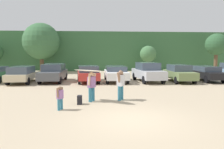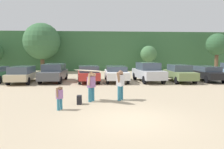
% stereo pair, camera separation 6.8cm
% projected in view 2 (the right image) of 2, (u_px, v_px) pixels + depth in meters
% --- Properties ---
extents(ground_plane, '(120.00, 120.00, 0.00)m').
position_uv_depth(ground_plane, '(131.00, 120.00, 8.58)').
color(ground_plane, tan).
extents(hillside_ridge, '(108.00, 12.00, 5.68)m').
position_uv_depth(hillside_ridge, '(103.00, 52.00, 37.66)').
color(hillside_ridge, '#38663D').
rests_on(hillside_ridge, ground_plane).
extents(tree_far_left, '(4.83, 4.83, 6.55)m').
position_uv_depth(tree_far_left, '(42.00, 41.00, 29.16)').
color(tree_far_left, brown).
rests_on(tree_far_left, ground_plane).
extents(tree_left, '(2.24, 2.24, 3.59)m').
position_uv_depth(tree_left, '(149.00, 54.00, 30.24)').
color(tree_left, brown).
rests_on(tree_left, ground_plane).
extents(tree_center, '(2.85, 2.85, 5.17)m').
position_uv_depth(tree_center, '(217.00, 45.00, 29.04)').
color(tree_center, brown).
rests_on(tree_center, ground_plane).
extents(parked_car_champagne, '(1.81, 4.65, 1.45)m').
position_uv_depth(parked_car_champagne, '(23.00, 74.00, 19.22)').
color(parked_car_champagne, beige).
rests_on(parked_car_champagne, ground_plane).
extents(parked_car_dark_gray, '(2.00, 4.74, 1.62)m').
position_uv_depth(parked_car_dark_gray, '(54.00, 72.00, 19.96)').
color(parked_car_dark_gray, '#4C4F54').
rests_on(parked_car_dark_gray, ground_plane).
extents(parked_car_red, '(2.15, 4.42, 1.50)m').
position_uv_depth(parked_car_red, '(88.00, 74.00, 19.54)').
color(parked_car_red, '#B72D28').
rests_on(parked_car_red, ground_plane).
extents(parked_car_white, '(1.94, 4.64, 1.40)m').
position_uv_depth(parked_car_white, '(116.00, 73.00, 19.98)').
color(parked_car_white, white).
rests_on(parked_car_white, ground_plane).
extents(parked_car_silver, '(2.28, 4.68, 1.73)m').
position_uv_depth(parked_car_silver, '(148.00, 72.00, 19.94)').
color(parked_car_silver, silver).
rests_on(parked_car_silver, ground_plane).
extents(parked_car_olive_green, '(1.81, 4.32, 1.54)m').
position_uv_depth(parked_car_olive_green, '(180.00, 73.00, 19.90)').
color(parked_car_olive_green, '#6B7F4C').
rests_on(parked_car_olive_green, ground_plane).
extents(parked_car_black, '(1.79, 4.44, 1.38)m').
position_uv_depth(parked_car_black, '(207.00, 73.00, 20.35)').
color(parked_car_black, black).
rests_on(parked_car_black, ground_plane).
extents(person_adult, '(0.51, 0.70, 1.59)m').
position_uv_depth(person_adult, '(91.00, 85.00, 11.74)').
color(person_adult, teal).
rests_on(person_adult, ground_plane).
extents(person_child, '(0.31, 0.39, 1.09)m').
position_uv_depth(person_child, '(60.00, 97.00, 10.00)').
color(person_child, teal).
rests_on(person_child, ground_plane).
extents(person_companion, '(0.51, 0.70, 1.65)m').
position_uv_depth(person_companion, '(120.00, 83.00, 12.08)').
color(person_companion, teal).
rests_on(person_companion, ground_plane).
extents(surfboard_cream, '(2.16, 1.92, 0.13)m').
position_uv_depth(surfboard_cream, '(90.00, 71.00, 11.60)').
color(surfboard_cream, beige).
extents(backpack_dropped, '(0.24, 0.34, 0.45)m').
position_uv_depth(backpack_dropped, '(79.00, 100.00, 11.16)').
color(backpack_dropped, black).
rests_on(backpack_dropped, ground_plane).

